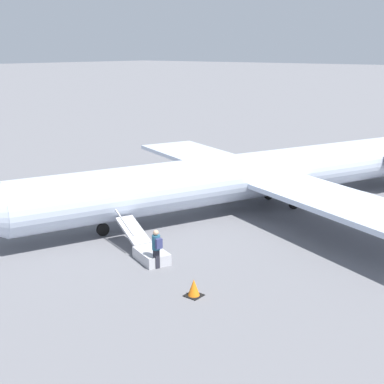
# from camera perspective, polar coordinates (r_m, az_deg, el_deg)

# --- Properties ---
(ground_plane) EXTENTS (600.00, 600.00, 0.00)m
(ground_plane) POSITION_cam_1_polar(r_m,az_deg,el_deg) (31.82, 5.63, -1.97)
(ground_plane) COLOR slate
(airplane_main) EXTENTS (32.47, 25.46, 7.06)m
(airplane_main) POSITION_cam_1_polar(r_m,az_deg,el_deg) (31.86, 7.21, 1.93)
(airplane_main) COLOR silver
(airplane_main) RESTS_ON ground
(boarding_stairs) EXTENTS (2.36, 4.11, 1.74)m
(boarding_stairs) POSITION_cam_1_polar(r_m,az_deg,el_deg) (24.59, -4.77, -6.21)
(boarding_stairs) COLOR #B2B2B7
(boarding_stairs) RESTS_ON ground
(passenger) EXTENTS (0.44, 0.57, 1.74)m
(passenger) POSITION_cam_1_polar(r_m,az_deg,el_deg) (23.26, -3.81, -5.81)
(passenger) COLOR #23232D
(passenger) RESTS_ON ground
(traffic_cone_near_stairs) EXTENTS (0.63, 0.63, 0.69)m
(traffic_cone_near_stairs) POSITION_cam_1_polar(r_m,az_deg,el_deg) (20.96, 0.19, -10.22)
(traffic_cone_near_stairs) COLOR black
(traffic_cone_near_stairs) RESTS_ON ground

